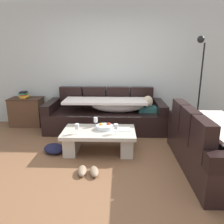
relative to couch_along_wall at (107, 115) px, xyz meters
The scene contains 15 objects.
ground_plane 1.66m from the couch_along_wall, 89.27° to the right, with size 14.00×14.00×0.00m, color brown.
back_wall 1.15m from the couch_along_wall, 87.74° to the left, with size 9.00×0.10×2.70m, color #B5BCB8.
couch_along_wall is the anchor object (origin of this frame).
couch_near_window 2.27m from the couch_along_wall, 45.10° to the right, with size 0.92×1.85×0.88m.
coffee_table 1.13m from the couch_along_wall, 94.27° to the right, with size 1.20×0.68×0.38m.
fruit_bowl 1.05m from the couch_along_wall, 89.78° to the right, with size 0.28×0.28×0.10m.
wine_glass_near_left 1.36m from the couch_along_wall, 107.99° to the right, with size 0.07×0.07×0.17m.
wine_glass_near_right 1.29m from the couch_along_wall, 81.00° to the right, with size 0.07×0.07×0.17m.
wine_glass_far_back 0.95m from the couch_along_wall, 99.59° to the right, with size 0.07×0.07×0.17m.
open_magazine 1.11m from the couch_along_wall, 74.58° to the right, with size 0.28×0.21×0.01m, color white.
side_cabinet 1.87m from the couch_along_wall, behind, with size 0.72×0.44×0.64m.
book_stack_on_cabinet 1.94m from the couch_along_wall, behind, with size 0.20×0.24×0.15m.
floor_lamp 2.06m from the couch_along_wall, ahead, with size 0.33×0.31×1.95m.
pair_of_shoes 1.87m from the couch_along_wall, 95.41° to the right, with size 0.33×0.30×0.09m.
crumpled_garment 1.46m from the couch_along_wall, 126.28° to the right, with size 0.40×0.32×0.12m, color #191933.
Camera 1 is at (0.22, -2.91, 1.64)m, focal length 35.07 mm.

